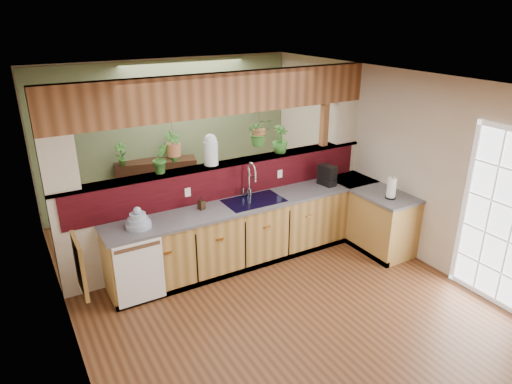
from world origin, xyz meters
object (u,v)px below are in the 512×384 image
dish_stack (138,221)px  shelving_console (158,185)px  coffee_maker (327,176)px  glass_jar (211,149)px  soap_dispenser (201,203)px  faucet (250,178)px  paper_towel (391,188)px

dish_stack → shelving_console: bearing=67.0°
coffee_maker → glass_jar: 1.84m
soap_dispenser → coffee_maker: (2.00, -0.11, 0.05)m
faucet → dish_stack: faucet is taller
coffee_maker → shelving_console: (-1.90, 2.29, -0.54)m
coffee_maker → faucet: bearing=161.3°
faucet → paper_towel: (1.67, -1.02, -0.13)m
soap_dispenser → paper_towel: bearing=-21.6°
paper_towel → glass_jar: glass_jar is taller
coffee_maker → paper_towel: paper_towel is taller
shelving_console → dish_stack: bearing=-98.7°
soap_dispenser → coffee_maker: bearing=-3.1°
dish_stack → shelving_console: (0.98, 2.30, -0.48)m
faucet → dish_stack: size_ratio=1.67×
faucet → dish_stack: (-1.65, -0.17, -0.19)m
paper_towel → soap_dispenser: bearing=158.4°
dish_stack → coffee_maker: bearing=0.2°
dish_stack → faucet: bearing=6.0°
faucet → shelving_console: bearing=107.5°
shelving_console → soap_dispenser: bearing=-78.3°
paper_towel → shelving_console: bearing=126.6°
faucet → coffee_maker: faucet is taller
faucet → soap_dispenser: (-0.77, -0.06, -0.19)m
soap_dispenser → paper_towel: size_ratio=0.55×
faucet → soap_dispenser: bearing=-175.8°
coffee_maker → paper_towel: (0.44, -0.86, 0.01)m
soap_dispenser → paper_towel: 2.62m
paper_towel → glass_jar: bearing=149.9°
dish_stack → glass_jar: 1.38m
paper_towel → glass_jar: (-2.15, 1.25, 0.56)m
soap_dispenser → shelving_console: (0.10, 2.18, -0.49)m
faucet → coffee_maker: size_ratio=1.72×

